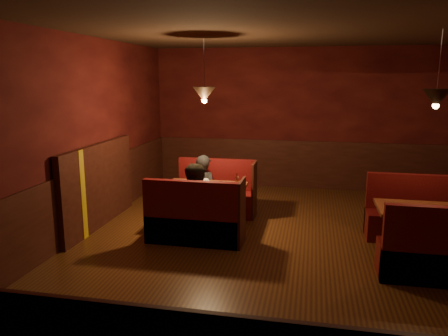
% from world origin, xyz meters
% --- Properties ---
extents(room, '(6.02, 7.02, 2.92)m').
position_xyz_m(room, '(-0.28, 0.05, 1.05)').
color(room, '#3F1F11').
rests_on(room, ground).
extents(main_table, '(1.24, 0.75, 0.87)m').
position_xyz_m(main_table, '(-1.27, 0.69, 0.51)').
color(main_table, '#5C301D').
rests_on(main_table, ground).
extents(main_bench_far, '(1.36, 0.49, 0.93)m').
position_xyz_m(main_bench_far, '(-1.26, 1.39, 0.30)').
color(main_bench_far, '#4E0608').
rests_on(main_bench_far, ground).
extents(main_bench_near, '(1.36, 0.49, 0.93)m').
position_xyz_m(main_bench_near, '(-1.26, -0.02, 0.30)').
color(main_bench_near, '#4E0608').
rests_on(main_bench_near, ground).
extents(second_table, '(1.18, 0.75, 0.66)m').
position_xyz_m(second_table, '(1.76, 0.08, 0.49)').
color(second_table, '#5C301D').
rests_on(second_table, ground).
extents(second_bench_far, '(1.30, 0.49, 0.93)m').
position_xyz_m(second_bench_far, '(1.78, 0.78, 0.30)').
color(second_bench_far, '#4E0608').
rests_on(second_bench_far, ground).
extents(second_bench_near, '(1.30, 0.49, 0.93)m').
position_xyz_m(second_bench_near, '(1.78, -0.63, 0.30)').
color(second_bench_near, '#4E0608').
rests_on(second_bench_near, ground).
extents(diner_a, '(0.59, 0.49, 1.39)m').
position_xyz_m(diner_a, '(-1.44, 1.24, 0.70)').
color(diner_a, black).
rests_on(diner_a, ground).
extents(diner_b, '(0.79, 0.67, 1.46)m').
position_xyz_m(diner_b, '(-1.25, 0.13, 0.73)').
color(diner_b, black).
rests_on(diner_b, ground).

